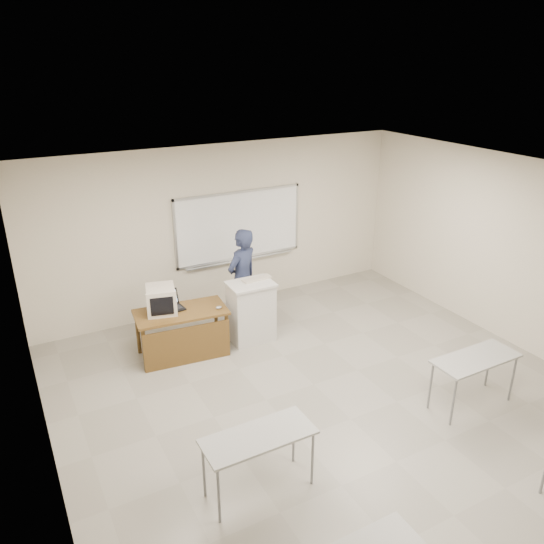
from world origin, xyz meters
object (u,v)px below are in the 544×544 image
podium (251,311)px  keyboard (257,279)px  laptop (171,305)px  whiteboard (239,226)px  presenter (242,279)px  mouse (219,307)px  instructor_desk (184,326)px  crt_monitor (161,300)px

podium → keyboard: size_ratio=2.10×
laptop → whiteboard: bearing=28.0°
whiteboard → podium: size_ratio=2.44×
laptop → presenter: (1.33, 0.22, 0.08)m
whiteboard → mouse: size_ratio=25.05×
whiteboard → laptop: bearing=-145.4°
instructor_desk → presenter: bearing=27.5°
presenter → laptop: bearing=-13.4°
instructor_desk → mouse: bearing=-3.3°
podium → keyboard: bearing=29.7°
keyboard → whiteboard: bearing=71.6°
podium → laptop: podium is taller
mouse → crt_monitor: bearing=170.6°
instructor_desk → keyboard: bearing=9.8°
keyboard → presenter: 0.43m
laptop → keyboard: bearing=-13.8°
podium → mouse: size_ratio=10.28×
whiteboard → laptop: (-1.75, -1.21, -0.67)m
whiteboard → presenter: 1.23m
laptop → presenter: 1.35m
instructor_desk → laptop: 0.40m
crt_monitor → whiteboard: bearing=47.0°
laptop → keyboard: size_ratio=0.74×
whiteboard → presenter: bearing=-113.1°
whiteboard → instructor_desk: bearing=-138.2°
keyboard → presenter: (-0.07, 0.40, -0.14)m
mouse → podium: bearing=22.1°
whiteboard → podium: 1.83m
podium → instructor_desk: bearing=-177.8°
instructor_desk → crt_monitor: 0.54m
podium → presenter: (0.08, 0.48, 0.38)m
crt_monitor → presenter: (1.48, 0.25, -0.06)m
laptop → keyboard: (1.40, -0.18, 0.22)m
whiteboard → presenter: (-0.42, -0.99, -0.59)m
laptop → presenter: bearing=2.9°
instructor_desk → mouse: 0.60m
mouse → keyboard: 0.82m
instructor_desk → keyboard: size_ratio=2.88×
instructor_desk → crt_monitor: bearing=142.4°
mouse → whiteboard: bearing=67.6°
crt_monitor → presenter: bearing=23.6°
whiteboard → mouse: 2.05m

